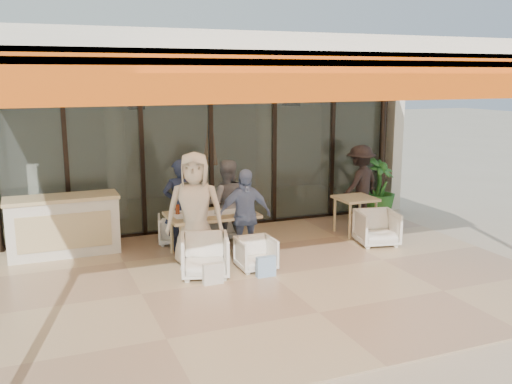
% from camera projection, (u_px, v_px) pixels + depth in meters
% --- Properties ---
extents(ground, '(70.00, 70.00, 0.00)m').
position_uv_depth(ground, '(272.00, 277.00, 8.72)').
color(ground, '#C6B293').
rests_on(ground, ground).
extents(terrace_floor, '(8.00, 6.00, 0.01)m').
position_uv_depth(terrace_floor, '(272.00, 277.00, 8.72)').
color(terrace_floor, tan).
rests_on(terrace_floor, ground).
extents(terrace_structure, '(8.00, 6.00, 3.40)m').
position_uv_depth(terrace_structure, '(281.00, 59.00, 7.83)').
color(terrace_structure, silver).
rests_on(terrace_structure, ground).
extents(glass_storefront, '(8.08, 0.10, 3.20)m').
position_uv_depth(glass_storefront, '(211.00, 150.00, 11.12)').
color(glass_storefront, '#9EADA3').
rests_on(glass_storefront, ground).
extents(interior_block, '(9.05, 3.62, 3.52)m').
position_uv_depth(interior_block, '(180.00, 110.00, 13.10)').
color(interior_block, silver).
rests_on(interior_block, ground).
extents(host_counter, '(1.85, 0.65, 1.04)m').
position_uv_depth(host_counter, '(63.00, 226.00, 9.64)').
color(host_counter, silver).
rests_on(host_counter, ground).
extents(dining_table, '(1.50, 0.90, 0.93)m').
position_uv_depth(dining_table, '(211.00, 217.00, 9.62)').
color(dining_table, '#D7BD83').
rests_on(dining_table, ground).
extents(chair_far_left, '(0.68, 0.65, 0.59)m').
position_uv_depth(chair_far_left, '(174.00, 228.00, 10.40)').
color(chair_far_left, white).
rests_on(chair_far_left, ground).
extents(chair_far_right, '(0.81, 0.78, 0.73)m').
position_uv_depth(chair_far_right, '(218.00, 220.00, 10.69)').
color(chair_far_right, white).
rests_on(chair_far_right, ground).
extents(chair_near_left, '(0.86, 0.83, 0.73)m').
position_uv_depth(chair_near_left, '(205.00, 254.00, 8.66)').
color(chair_near_left, white).
rests_on(chair_near_left, ground).
extents(chair_near_right, '(0.57, 0.54, 0.58)m').
position_uv_depth(chair_near_right, '(256.00, 252.00, 8.98)').
color(chair_near_right, white).
rests_on(chair_near_right, ground).
extents(diner_navy, '(0.62, 0.43, 1.64)m').
position_uv_depth(diner_navy, '(180.00, 206.00, 9.84)').
color(diner_navy, '#161D32').
rests_on(diner_navy, ground).
extents(diner_grey, '(0.91, 0.80, 1.57)m').
position_uv_depth(diner_grey, '(226.00, 203.00, 10.16)').
color(diner_grey, slate).
rests_on(diner_grey, ground).
extents(diner_cream, '(1.07, 0.88, 1.87)m').
position_uv_depth(diner_cream, '(195.00, 211.00, 9.00)').
color(diner_cream, beige).
rests_on(diner_cream, ground).
extents(diner_periwinkle, '(0.92, 0.41, 1.55)m').
position_uv_depth(diner_periwinkle, '(244.00, 215.00, 9.34)').
color(diner_periwinkle, '#6C81B5').
rests_on(diner_periwinkle, ground).
extents(tote_bag_cream, '(0.30, 0.10, 0.34)m').
position_uv_depth(tote_bag_cream, '(213.00, 274.00, 8.34)').
color(tote_bag_cream, silver).
rests_on(tote_bag_cream, ground).
extents(tote_bag_blue, '(0.30, 0.10, 0.34)m').
position_uv_depth(tote_bag_blue, '(266.00, 267.00, 8.65)').
color(tote_bag_blue, '#99BFD8').
rests_on(tote_bag_blue, ground).
extents(side_table, '(0.70, 0.70, 0.74)m').
position_uv_depth(side_table, '(355.00, 203.00, 10.90)').
color(side_table, '#D7BD83').
rests_on(side_table, ground).
extents(side_chair, '(0.81, 0.77, 0.71)m').
position_uv_depth(side_chair, '(377.00, 226.00, 10.28)').
color(side_chair, white).
rests_on(side_chair, ground).
extents(standing_woman, '(1.20, 0.96, 1.63)m').
position_uv_depth(standing_woman, '(360.00, 184.00, 11.86)').
color(standing_woman, black).
rests_on(standing_woman, ground).
extents(potted_palm, '(1.02, 1.02, 1.31)m').
position_uv_depth(potted_palm, '(379.00, 188.00, 12.20)').
color(potted_palm, '#1E5919').
rests_on(potted_palm, ground).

